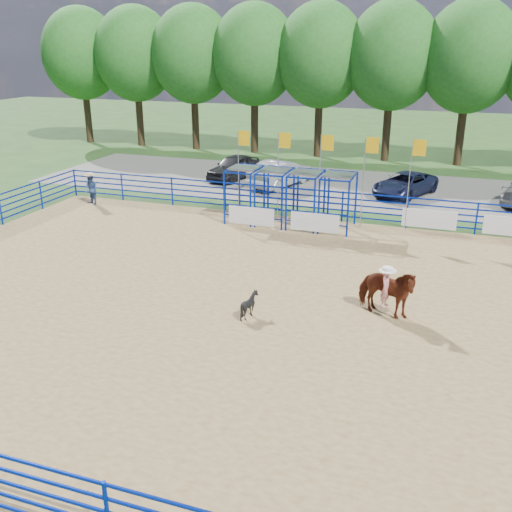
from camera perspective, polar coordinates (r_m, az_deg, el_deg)
name	(u,v)px	position (r m, az deg, el deg)	size (l,w,h in m)	color
ground	(282,308)	(18.57, 2.58, -5.22)	(120.00, 120.00, 0.00)	#325622
arena_dirt	(282,308)	(18.57, 2.58, -5.20)	(30.00, 20.00, 0.02)	#A08250
gravel_strip	(365,189)	(34.34, 10.81, 6.64)	(40.00, 10.00, 0.01)	slate
horse_and_rider	(386,290)	(18.11, 12.87, -3.32)	(2.13, 1.39, 2.25)	maroon
calf	(249,305)	(17.80, -0.66, -4.89)	(0.65, 0.73, 0.81)	black
spectator_cowboy	(91,189)	(31.30, -16.17, 6.46)	(0.96, 0.87, 1.68)	navy
car_a	(234,167)	(36.15, -2.24, 8.88)	(1.74, 4.32, 1.47)	black
car_b	(280,173)	(34.21, 2.44, 8.28)	(1.65, 4.74, 1.56)	gray
car_c	(405,184)	(33.14, 14.66, 6.96)	(2.10, 4.55, 1.26)	#141833
perimeter_fence	(282,287)	(18.26, 2.61, -3.11)	(30.10, 20.10, 1.50)	#0723A2
chute_assembly	(298,199)	(26.63, 4.17, 5.71)	(19.32, 2.41, 4.20)	#0723A2
treeline	(393,51)	(42.31, 13.53, 19.34)	(56.40, 6.40, 11.24)	#3F2B19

